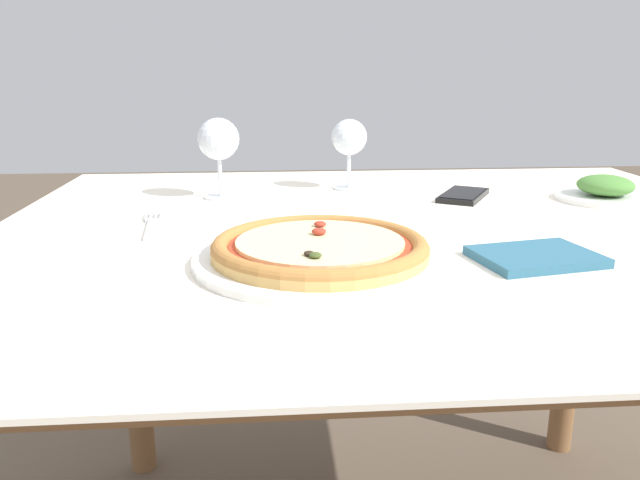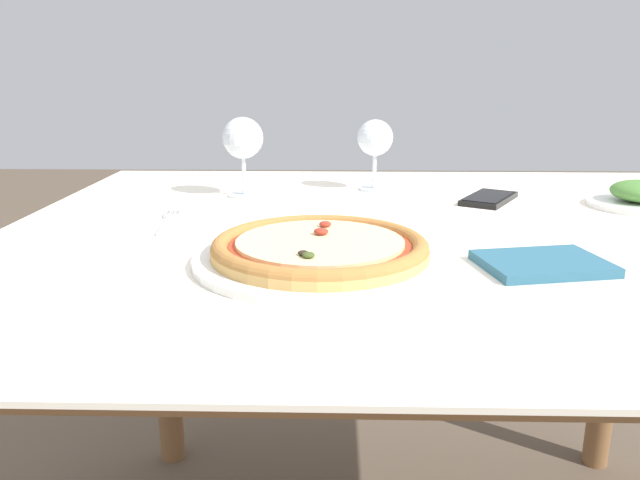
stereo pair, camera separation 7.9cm
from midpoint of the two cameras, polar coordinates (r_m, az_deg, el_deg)
name	(u,v)px [view 2 (the right image)]	position (r m, az deg, el deg)	size (l,w,h in m)	color
dining_table	(412,275)	(1.01, 10.62, -3.21)	(1.28, 1.07, 0.72)	brown
pizza_plate	(320,250)	(0.79, 2.85, -0.97)	(0.32, 0.32, 0.04)	white
fork	(169,220)	(1.03, -11.51, 1.75)	(0.04, 0.17, 0.00)	silver
wine_glass_far_left	(375,140)	(1.27, 6.87, 9.06)	(0.07, 0.07, 0.14)	silver
wine_glass_far_right	(243,140)	(1.20, -5.19, 9.07)	(0.08, 0.08, 0.15)	silver
cell_phone	(489,198)	(1.22, 17.01, 3.64)	(0.13, 0.16, 0.01)	black
side_plate	(640,197)	(1.27, 28.82, 3.46)	(0.18, 0.18, 0.05)	white
napkin_folded	(543,264)	(0.84, 22.29, -2.05)	(0.17, 0.14, 0.01)	#2D607A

